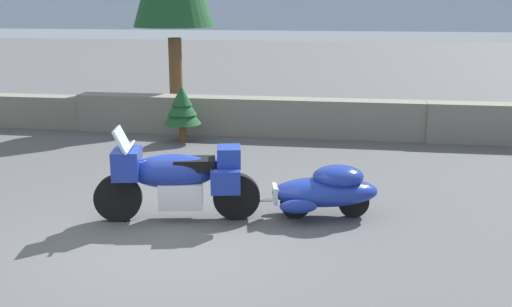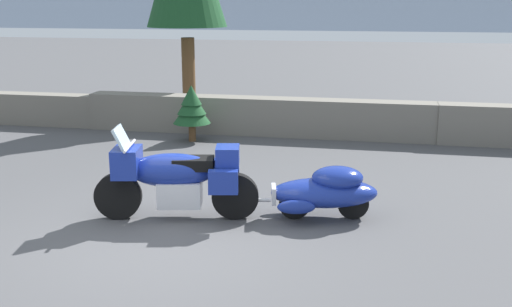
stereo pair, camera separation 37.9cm
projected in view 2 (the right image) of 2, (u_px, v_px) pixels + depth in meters
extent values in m
plane|color=#4C4C4F|center=(157.00, 240.00, 7.69)|extent=(80.00, 80.00, 0.00)
cube|color=slate|center=(256.00, 116.00, 13.73)|extent=(8.00, 0.57, 0.86)
cylinder|color=black|center=(118.00, 196.00, 8.39)|extent=(0.67, 0.27, 0.66)
cylinder|color=black|center=(235.00, 196.00, 8.39)|extent=(0.67, 0.27, 0.66)
cube|color=silver|center=(180.00, 193.00, 8.38)|extent=(0.68, 0.55, 0.36)
ellipsoid|color=navy|center=(172.00, 170.00, 8.29)|extent=(1.26, 0.67, 0.48)
cube|color=navy|center=(127.00, 162.00, 8.26)|extent=(0.46, 0.58, 0.40)
cube|color=#9EB7C6|center=(122.00, 139.00, 8.18)|extent=(0.27, 0.47, 0.34)
cube|color=black|center=(194.00, 163.00, 8.27)|extent=(0.62, 0.46, 0.16)
cube|color=navy|center=(228.00, 156.00, 8.25)|extent=(0.39, 0.46, 0.28)
cube|color=navy|center=(223.00, 182.00, 8.02)|extent=(0.42, 0.24, 0.32)
cube|color=navy|center=(225.00, 170.00, 8.61)|extent=(0.42, 0.24, 0.32)
cylinder|color=silver|center=(130.00, 146.00, 8.21)|extent=(0.18, 0.69, 0.04)
cylinder|color=silver|center=(121.00, 179.00, 8.33)|extent=(0.26, 0.12, 0.54)
cylinder|color=black|center=(295.00, 204.00, 8.42)|extent=(0.45, 0.19, 0.44)
cylinder|color=black|center=(353.00, 204.00, 8.42)|extent=(0.45, 0.19, 0.44)
ellipsoid|color=navy|center=(324.00, 193.00, 8.38)|extent=(1.61, 0.97, 0.40)
ellipsoid|color=navy|center=(337.00, 178.00, 8.32)|extent=(0.82, 0.69, 0.32)
cube|color=silver|center=(274.00, 194.00, 8.38)|extent=(0.12, 0.33, 0.24)
ellipsoid|color=navy|center=(296.00, 207.00, 8.09)|extent=(0.54, 0.24, 0.20)
ellipsoid|color=navy|center=(293.00, 192.00, 8.71)|extent=(0.54, 0.24, 0.20)
cylinder|color=silver|center=(246.00, 200.00, 8.40)|extent=(0.70, 0.19, 0.05)
cylinder|color=brown|center=(189.00, 78.00, 15.59)|extent=(0.34, 0.34, 2.08)
cylinder|color=brown|center=(192.00, 133.00, 13.10)|extent=(0.16, 0.16, 0.36)
cone|color=#194723|center=(192.00, 110.00, 12.98)|extent=(0.82, 0.82, 0.56)
cone|color=#194723|center=(191.00, 103.00, 12.93)|extent=(0.63, 0.63, 0.49)
cone|color=#194723|center=(191.00, 95.00, 12.89)|extent=(0.45, 0.45, 0.42)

